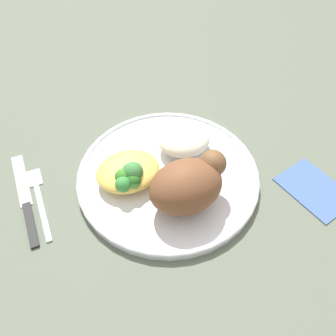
% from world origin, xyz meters
% --- Properties ---
extents(ground_plane, '(2.00, 2.00, 0.00)m').
position_xyz_m(ground_plane, '(0.00, 0.00, 0.00)').
color(ground_plane, '#5C6554').
extents(plate, '(0.29, 0.29, 0.02)m').
position_xyz_m(plate, '(0.00, 0.00, 0.01)').
color(plate, silver).
rests_on(plate, ground_plane).
extents(roasted_chicken, '(0.12, 0.08, 0.07)m').
position_xyz_m(roasted_chicken, '(0.01, -0.06, 0.05)').
color(roasted_chicken, brown).
rests_on(roasted_chicken, plate).
extents(rice_pile, '(0.09, 0.08, 0.04)m').
position_xyz_m(rice_pile, '(0.05, 0.04, 0.03)').
color(rice_pile, white).
rests_on(rice_pile, plate).
extents(mac_cheese_with_broccoli, '(0.10, 0.08, 0.04)m').
position_xyz_m(mac_cheese_with_broccoli, '(-0.06, 0.01, 0.03)').
color(mac_cheese_with_broccoli, '#EEC555').
rests_on(mac_cheese_with_broccoli, plate).
extents(fork, '(0.02, 0.14, 0.01)m').
position_xyz_m(fork, '(-0.20, 0.04, 0.00)').
color(fork, silver).
rests_on(fork, ground_plane).
extents(knife, '(0.02, 0.19, 0.01)m').
position_xyz_m(knife, '(-0.22, 0.03, 0.00)').
color(knife, black).
rests_on(knife, ground_plane).
extents(napkin, '(0.10, 0.12, 0.00)m').
position_xyz_m(napkin, '(0.20, -0.11, 0.00)').
color(napkin, '#47669E').
rests_on(napkin, ground_plane).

